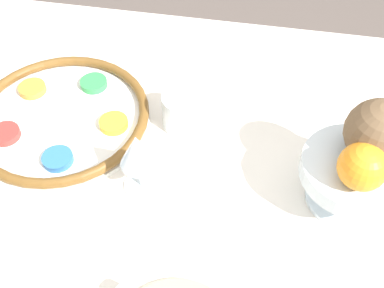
{
  "coord_description": "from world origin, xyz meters",
  "views": [
    {
      "loc": [
        0.09,
        -0.43,
        1.39
      ],
      "look_at": [
        -0.0,
        0.08,
        0.77
      ],
      "focal_mm": 42.0,
      "sensor_mm": 36.0,
      "label": 1
    }
  ],
  "objects": [
    {
      "name": "fruit_stand",
      "position": [
        0.27,
        0.03,
        0.8
      ],
      "size": [
        0.17,
        0.17,
        0.1
      ],
      "color": "silver",
      "rests_on": "dining_table"
    },
    {
      "name": "wine_glass",
      "position": [
        -0.08,
        0.0,
        0.82
      ],
      "size": [
        0.06,
        0.06,
        0.13
      ],
      "color": "silver",
      "rests_on": "dining_table"
    },
    {
      "name": "dining_table",
      "position": [
        0.0,
        0.0,
        0.36
      ],
      "size": [
        1.4,
        1.04,
        0.73
      ],
      "color": "silver",
      "rests_on": "ground_plane"
    },
    {
      "name": "coconut",
      "position": [
        0.29,
        0.06,
        0.88
      ],
      "size": [
        0.1,
        0.1,
        0.1
      ],
      "color": "brown",
      "rests_on": "fruit_stand"
    },
    {
      "name": "cup_near",
      "position": [
        -0.03,
        0.16,
        0.76
      ],
      "size": [
        0.08,
        0.08,
        0.08
      ],
      "color": "silver",
      "rests_on": "dining_table"
    },
    {
      "name": "seder_plate",
      "position": [
        -0.27,
        0.12,
        0.74
      ],
      "size": [
        0.35,
        0.35,
        0.03
      ],
      "color": "white",
      "rests_on": "dining_table"
    },
    {
      "name": "orange_fruit",
      "position": [
        0.27,
        0.0,
        0.86
      ],
      "size": [
        0.07,
        0.07,
        0.07
      ],
      "color": "orange",
      "rests_on": "fruit_stand"
    }
  ]
}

